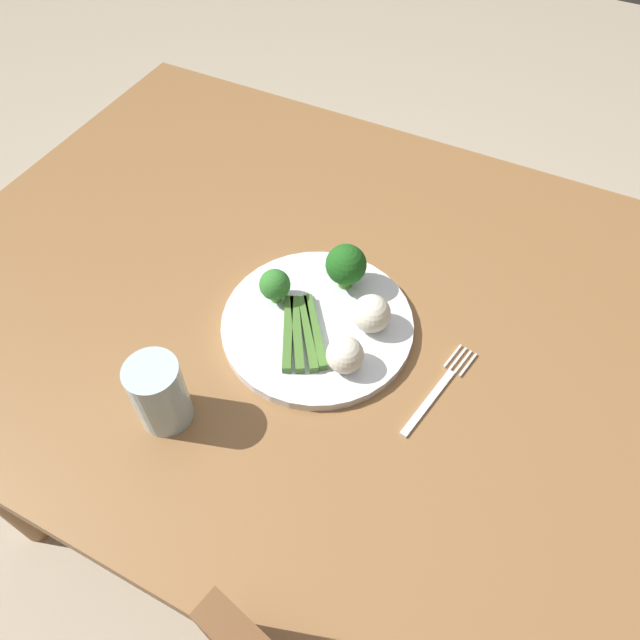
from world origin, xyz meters
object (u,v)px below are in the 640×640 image
fork (438,389)px  plate (320,325)px  broccoli_back (346,265)px  broccoli_left (275,285)px  asparagus_bundle (302,332)px  cauliflower_edge (345,355)px  cauliflower_mid (371,314)px  water_glass (159,393)px  dining_table (331,345)px

fork → plate: bearing=95.3°
broccoli_back → plate: bearing=-91.1°
broccoli_left → asparagus_bundle: bearing=-32.4°
cauliflower_edge → fork: bearing=13.7°
cauliflower_edge → cauliflower_mid: bearing=87.1°
broccoli_back → cauliflower_edge: size_ratio=1.44×
plate → broccoli_back: (0.00, 0.08, 0.05)m
cauliflower_mid → broccoli_left: bearing=-172.9°
fork → water_glass: water_glass is taller
broccoli_back → cauliflower_edge: 0.14m
broccoli_back → fork: bearing=-28.5°
dining_table → fork: fork is taller
dining_table → broccoli_left: broccoli_left is taller
plate → fork: size_ratio=1.64×
dining_table → broccoli_back: (0.01, 0.03, 0.16)m
cauliflower_mid → water_glass: size_ratio=0.51×
dining_table → broccoli_left: 0.17m
broccoli_left → fork: size_ratio=0.33×
cauliflower_edge → dining_table: bearing=123.6°
dining_table → cauliflower_edge: (0.07, -0.10, 0.14)m
cauliflower_edge → water_glass: size_ratio=0.48×
dining_table → cauliflower_edge: cauliflower_edge is taller
cauliflower_edge → broccoli_back: bearing=114.8°
broccoli_back → asparagus_bundle: bearing=-97.3°
broccoli_left → water_glass: water_glass is taller
broccoli_back → broccoli_left: bearing=-137.5°
plate → broccoli_left: (-0.08, 0.01, 0.04)m
cauliflower_edge → fork: (0.12, 0.03, -0.04)m
plate → fork: 0.19m
plate → broccoli_left: broccoli_left is taller
broccoli_left → cauliflower_mid: 0.14m
plate → asparagus_bundle: 0.04m
broccoli_left → plate: bearing=-6.7°
plate → broccoli_left: 0.09m
cauliflower_edge → water_glass: bearing=-137.4°
broccoli_left → fork: (0.26, -0.03, -0.04)m
dining_table → cauliflower_edge: 0.19m
dining_table → asparagus_bundle: (-0.01, -0.08, 0.13)m
broccoli_back → broccoli_left: size_ratio=1.33×
plate → cauliflower_mid: cauliflower_mid is taller
water_glass → broccoli_back: bearing=68.5°
dining_table → fork: 0.23m
asparagus_bundle → fork: 0.20m
broccoli_left → water_glass: (-0.04, -0.22, 0.01)m
plate → water_glass: (-0.11, -0.21, 0.04)m
plate → fork: plate is taller
dining_table → asparagus_bundle: asparagus_bundle is taller
water_glass → cauliflower_mid: bearing=53.0°
plate → water_glass: water_glass is taller
water_glass → plate: bearing=61.8°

